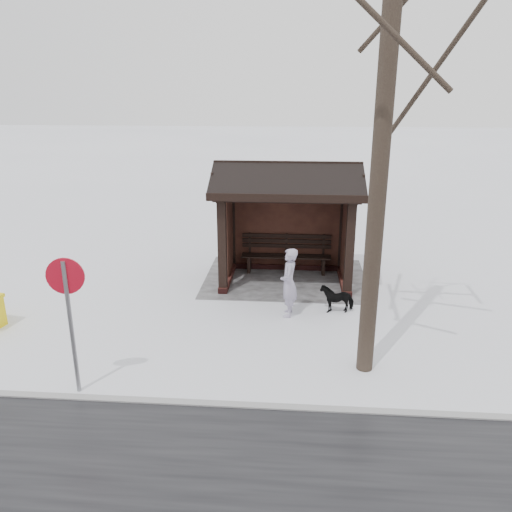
{
  "coord_description": "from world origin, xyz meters",
  "views": [
    {
      "loc": [
        -0.19,
        12.13,
        4.69
      ],
      "look_at": [
        0.7,
        0.8,
        0.93
      ],
      "focal_mm": 35.0,
      "sensor_mm": 36.0,
      "label": 1
    }
  ],
  "objects_px": {
    "bus_shelter": "(287,198)",
    "dog": "(337,298)",
    "pedestrian": "(289,283)",
    "road_sign": "(68,297)"
  },
  "relations": [
    {
      "from": "pedestrian",
      "to": "bus_shelter",
      "type": "bearing_deg",
      "value": -174.81
    },
    {
      "from": "pedestrian",
      "to": "dog",
      "type": "bearing_deg",
      "value": 108.8
    },
    {
      "from": "dog",
      "to": "road_sign",
      "type": "height_order",
      "value": "road_sign"
    },
    {
      "from": "bus_shelter",
      "to": "pedestrian",
      "type": "xyz_separation_m",
      "value": [
        -0.11,
        2.24,
        -1.4
      ]
    },
    {
      "from": "bus_shelter",
      "to": "dog",
      "type": "height_order",
      "value": "bus_shelter"
    },
    {
      "from": "bus_shelter",
      "to": "dog",
      "type": "xyz_separation_m",
      "value": [
        -1.19,
        1.92,
        -1.86
      ]
    },
    {
      "from": "pedestrian",
      "to": "road_sign",
      "type": "distance_m",
      "value": 4.73
    },
    {
      "from": "pedestrian",
      "to": "dog",
      "type": "height_order",
      "value": "pedestrian"
    },
    {
      "from": "bus_shelter",
      "to": "road_sign",
      "type": "distance_m",
      "value": 6.35
    },
    {
      "from": "bus_shelter",
      "to": "road_sign",
      "type": "height_order",
      "value": "bus_shelter"
    }
  ]
}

